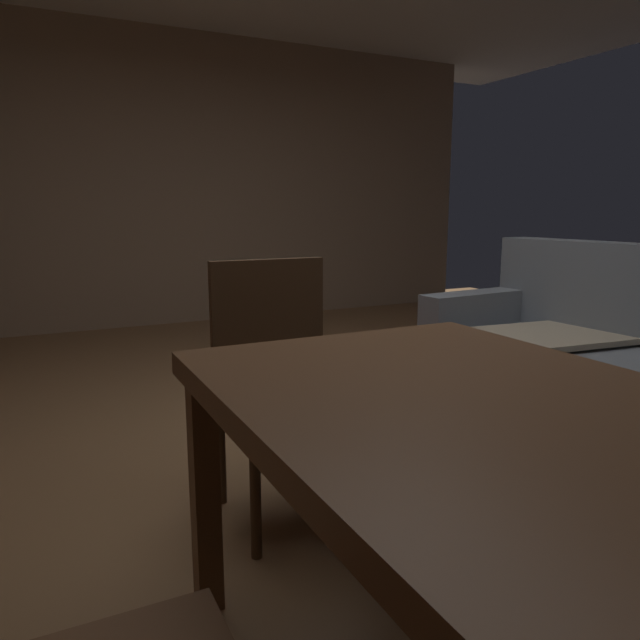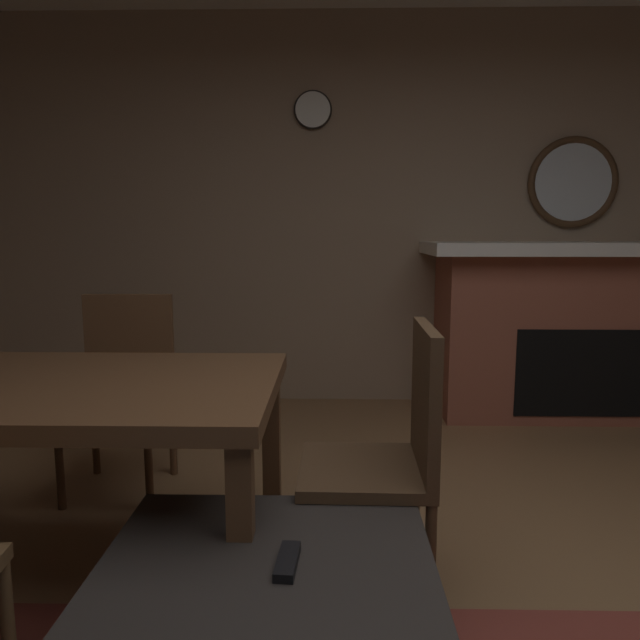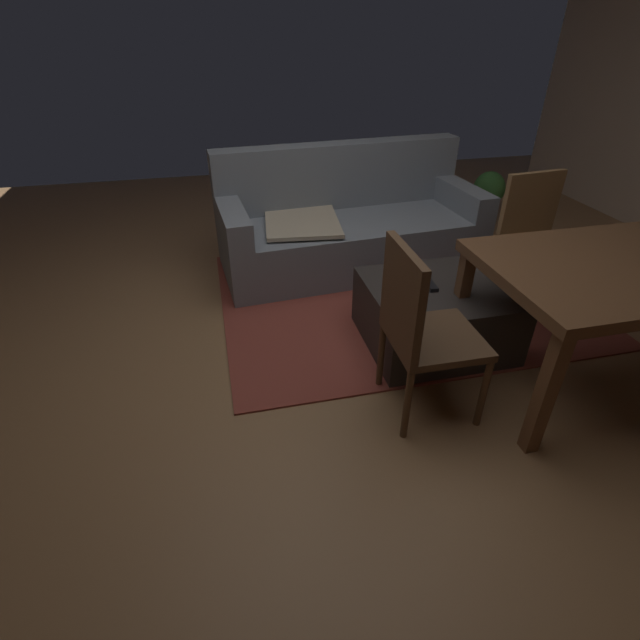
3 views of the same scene
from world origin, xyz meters
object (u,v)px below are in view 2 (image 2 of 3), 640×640
dining_table (33,402)px  dining_chair_south (123,380)px  wall_clock (313,110)px  ottoman_coffee_table (268,634)px  round_wall_mirror (573,182)px  dining_chair_west (392,444)px  tv_remote (287,561)px  fireplace (581,329)px

dining_table → dining_chair_south: size_ratio=1.78×
wall_clock → ottoman_coffee_table: bearing=89.5°
dining_table → wall_clock: wall_clock is taller
round_wall_mirror → wall_clock: bearing=0.0°
dining_table → wall_clock: (-0.88, -2.34, 1.41)m
ottoman_coffee_table → wall_clock: size_ratio=3.23×
dining_chair_west → dining_chair_south: bearing=-35.3°
tv_remote → wall_clock: size_ratio=0.60×
round_wall_mirror → dining_chair_west: size_ratio=0.68×
dining_chair_west → wall_clock: (0.34, -2.34, 1.55)m
wall_clock → fireplace: bearing=171.1°
fireplace → dining_chair_south: size_ratio=2.26×
fireplace → wall_clock: (1.81, -0.29, 1.48)m
ottoman_coffee_table → dining_table: bearing=-32.0°
fireplace → dining_chair_south: fireplace is taller
dining_table → ottoman_coffee_table: bearing=148.0°
dining_table → dining_chair_west: dining_chair_west is taller
tv_remote → dining_chair_south: size_ratio=0.17×
round_wall_mirror → dining_chair_west: 2.96m
ottoman_coffee_table → wall_clock: (-0.03, -2.87, 1.87)m
fireplace → dining_chair_west: size_ratio=2.26×
round_wall_mirror → dining_chair_south: round_wall_mirror is taller
ottoman_coffee_table → dining_chair_south: (0.85, -1.39, 0.32)m
dining_table → dining_chair_south: 0.87m
dining_chair_west → wall_clock: wall_clock is taller
ottoman_coffee_table → dining_table: (0.85, -0.53, 0.46)m
dining_chair_west → fireplace: bearing=-125.6°
wall_clock → dining_chair_west: bearing=98.3°
tv_remote → dining_table: size_ratio=0.10×
fireplace → dining_table: size_ratio=1.27×
round_wall_mirror → wall_clock: size_ratio=2.38×
wall_clock → dining_chair_south: bearing=59.3°
round_wall_mirror → dining_table: bearing=41.0°
tv_remote → ottoman_coffee_table: bearing=-16.8°
fireplace → tv_remote: fireplace is taller
dining_chair_west → dining_chair_south: size_ratio=1.00×
ottoman_coffee_table → fireplace: bearing=-125.4°
dining_table → wall_clock: bearing=-110.5°
round_wall_mirror → dining_table: size_ratio=0.38×
fireplace → round_wall_mirror: bearing=-90.0°
ottoman_coffee_table → dining_chair_west: bearing=-124.8°
dining_chair_west → dining_table: bearing=-0.1°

